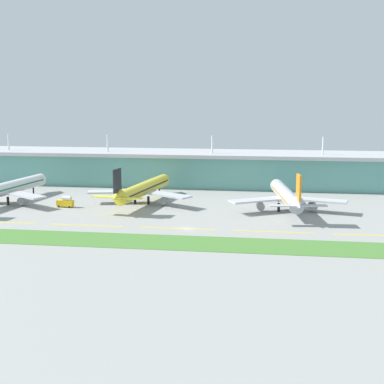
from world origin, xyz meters
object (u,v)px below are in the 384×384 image
Objects in this scene: airliner_nearest at (3,189)px; airliner_near_middle at (143,189)px; fuel_truck at (66,202)px; airliner_far_middle at (286,196)px.

airliner_near_middle is at bearing 8.96° from airliner_nearest.
fuel_truck is at bearing -157.77° from airliner_near_middle.
airliner_near_middle is at bearing 173.42° from airliner_far_middle.
fuel_truck is at bearing -5.88° from airliner_nearest.
airliner_near_middle is (60.72, 9.58, -0.01)m from airliner_nearest.
airliner_nearest and airliner_near_middle have the same top height.
fuel_truck is (-30.94, -12.64, -4.18)m from airliner_near_middle.
airliner_near_middle is 1.03× the size of airliner_far_middle.
airliner_nearest reaches higher than fuel_truck.
airliner_near_middle and airliner_far_middle have the same top height.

